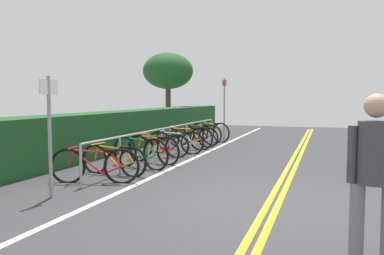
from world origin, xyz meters
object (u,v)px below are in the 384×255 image
at_px(bicycle_1, 114,160).
at_px(tree_mid, 168,71).
at_px(bicycle_7, 193,137).
at_px(sign_post_far, 224,102).
at_px(bicycle_0, 95,166).
at_px(pedestrian, 374,170).
at_px(bicycle_8, 199,134).
at_px(bicycle_5, 176,142).
at_px(bike_rack, 170,134).
at_px(bicycle_3, 153,149).
at_px(bicycle_4, 159,146).
at_px(bicycle_6, 184,138).
at_px(sign_post_near, 49,124).
at_px(bicycle_2, 140,153).
at_px(bicycle_9, 210,132).

height_order(bicycle_1, tree_mid, tree_mid).
distance_m(bicycle_7, sign_post_far, 3.49).
relative_size(bicycle_1, bicycle_7, 0.98).
xyz_separation_m(bicycle_0, pedestrian, (-2.47, -4.67, 0.64)).
xyz_separation_m(bicycle_8, pedestrian, (-9.24, -4.75, 0.62)).
bearing_deg(bicycle_5, bike_rack, 175.50).
relative_size(bicycle_3, bicycle_4, 1.06).
bearing_deg(bike_rack, bicycle_0, -179.91).
distance_m(bicycle_3, pedestrian, 6.81).
xyz_separation_m(bicycle_0, bicycle_1, (0.82, 0.07, -0.02)).
xyz_separation_m(bike_rack, bicycle_7, (2.07, -0.01, -0.29)).
distance_m(bicycle_1, pedestrian, 5.80).
bearing_deg(bicycle_8, bicycle_0, -179.28).
distance_m(bicycle_8, tree_mid, 7.06).
bearing_deg(bicycle_7, bike_rack, 179.77).
bearing_deg(bicycle_6, sign_post_near, 179.68).
bearing_deg(pedestrian, sign_post_far, 20.76).
bearing_deg(bicycle_8, bicycle_3, -177.83).
bearing_deg(bicycle_4, sign_post_far, -3.44).
bearing_deg(sign_post_near, bicycle_3, -2.06).
xyz_separation_m(bicycle_2, bicycle_5, (2.50, 0.07, -0.03)).
bearing_deg(bicycle_8, bicycle_5, -177.49).
bearing_deg(sign_post_near, bicycle_9, -0.92).
distance_m(bicycle_3, sign_post_near, 3.83).
bearing_deg(tree_mid, bike_rack, -157.29).
distance_m(bicycle_0, bicycle_4, 3.38).
bearing_deg(bicycle_1, pedestrian, -124.81).
relative_size(bike_rack, pedestrian, 5.11).
bearing_deg(bicycle_3, bicycle_2, -178.50).
height_order(sign_post_near, tree_mid, tree_mid).
height_order(bicycle_0, bicycle_8, bicycle_8).
relative_size(bicycle_3, bicycle_5, 0.99).
xyz_separation_m(bicycle_2, sign_post_far, (7.48, -0.14, 1.09)).
bearing_deg(bicycle_1, bicycle_2, -9.82).
distance_m(bicycle_2, bicycle_6, 3.39).
xyz_separation_m(bicycle_7, tree_mid, (6.39, 3.55, 2.67)).
distance_m(bicycle_2, bicycle_3, 0.77).
distance_m(bicycle_7, tree_mid, 7.78).
relative_size(bicycle_0, bicycle_3, 1.01).
xyz_separation_m(bicycle_5, pedestrian, (-6.72, -4.64, 0.64)).
distance_m(bicycle_3, bicycle_8, 4.26).
distance_m(bicycle_5, bicycle_6, 0.89).
xyz_separation_m(bicycle_0, bicycle_7, (5.93, -0.00, -0.01)).
distance_m(bicycle_6, sign_post_near, 6.40).
relative_size(bike_rack, sign_post_near, 4.31).
height_order(bicycle_4, bicycle_8, bicycle_8).
distance_m(bike_rack, bicycle_3, 1.37).
distance_m(bicycle_9, sign_post_far, 1.87).
height_order(bicycle_3, bicycle_6, bicycle_6).
xyz_separation_m(bicycle_1, bicycle_8, (5.95, 0.02, 0.03)).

